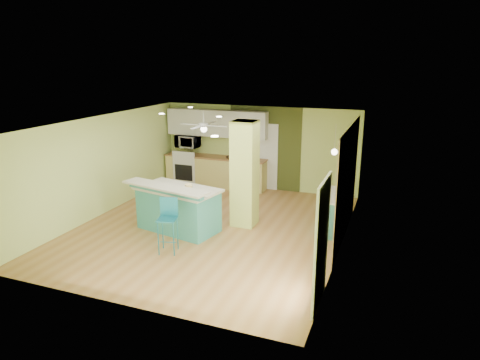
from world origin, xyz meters
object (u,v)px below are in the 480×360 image
Objects in this scene: side_counter at (334,212)px; fruit_bowl at (231,157)px; peninsula at (178,208)px; canister at (189,188)px; bar_stool at (168,216)px.

fruit_bowl is (-3.46, 2.20, 0.54)m from side_counter.
fruit_bowl is at bearing 103.14° from peninsula.
bar_stool is at bearing -89.55° from canister.
side_counter is 4.14m from fruit_bowl.
fruit_bowl is at bearing 97.23° from canister.
bar_stool is at bearing -141.93° from side_counter.
canister is (-0.01, 0.94, 0.33)m from bar_stool.
peninsula is 1.15m from bar_stool.
side_counter is (3.00, 2.35, -0.33)m from bar_stool.
peninsula is 3.60m from side_counter.
bar_stool reaches higher than fruit_bowl.
bar_stool is 3.82m from side_counter.
fruit_bowl is 1.59× the size of canister.
canister is (-3.00, -1.41, 0.66)m from side_counter.
peninsula is at bearing -88.40° from fruit_bowl.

